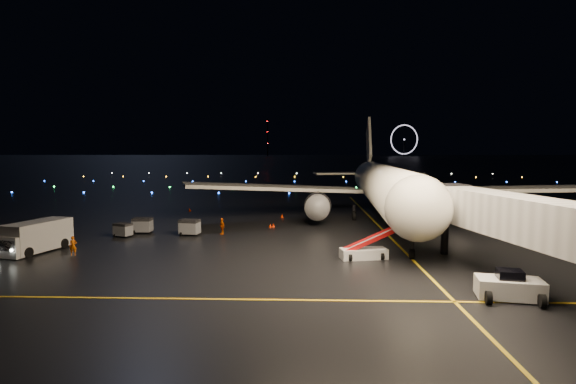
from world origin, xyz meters
The scene contains 19 objects.
ground centered at (0.00, 300.00, 0.00)m, with size 2000.00×2000.00×0.00m, color black.
lane_centre centered at (12.00, 15.00, 0.01)m, with size 0.25×80.00×0.02m, color gold.
lane_cross centered at (-5.00, -10.00, 0.01)m, with size 60.00×0.25×0.02m, color gold.
airliner centered at (13.43, 25.77, 7.97)m, with size 56.26×53.44×15.94m, color white, non-canonical shape.
pushback_tug centered at (15.74, -9.26, 0.96)m, with size 4.04×2.12×1.92m, color silver.
belt_loader centered at (7.70, 1.43, 1.46)m, with size 6.04×1.65×2.93m, color silver, non-canonical shape.
service_truck centered at (-23.12, 3.28, 1.49)m, with size 2.55×8.07×2.97m, color silver.
crew_a centered at (-18.94, 1.76, 0.89)m, with size 0.65×0.43×1.79m, color #EA5D06.
crew_c centered at (-7.09, 12.62, 0.96)m, with size 1.12×0.47×1.92m, color #EA5D06.
safety_cone_0 centered at (-1.86, 17.56, 0.23)m, with size 0.40×0.40×0.46m, color #F62C00.
safety_cone_1 centered at (-0.77, 25.70, 0.28)m, with size 0.49×0.49×0.55m, color #F62C00.
safety_cone_2 centered at (-1.49, 17.80, 0.24)m, with size 0.42×0.42×0.47m, color #F62C00.
safety_cone_3 centered at (-15.80, 31.99, 0.27)m, with size 0.48×0.48×0.55m, color #F62C00.
ferris_wheel centered at (170.00, 720.00, 26.00)m, with size 50.00×4.00×52.00m, color black, non-canonical shape.
radio_mast centered at (-60.00, 740.00, 32.00)m, with size 1.80×1.80×64.00m, color black.
taxiway_lights centered at (0.00, 106.00, 0.18)m, with size 164.00×92.00×0.36m, color black, non-canonical shape.
baggage_cart_0 centered at (-10.68, 11.93, 0.90)m, with size 2.13×1.49×1.81m, color gray.
baggage_cart_1 centered at (-16.56, 13.10, 0.90)m, with size 2.11×1.48×1.79m, color gray.
baggage_cart_2 centered at (-17.94, 10.76, 0.77)m, with size 1.81×1.27×1.54m, color gray.
Camera 1 is at (2.30, -38.26, 9.65)m, focal length 28.00 mm.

